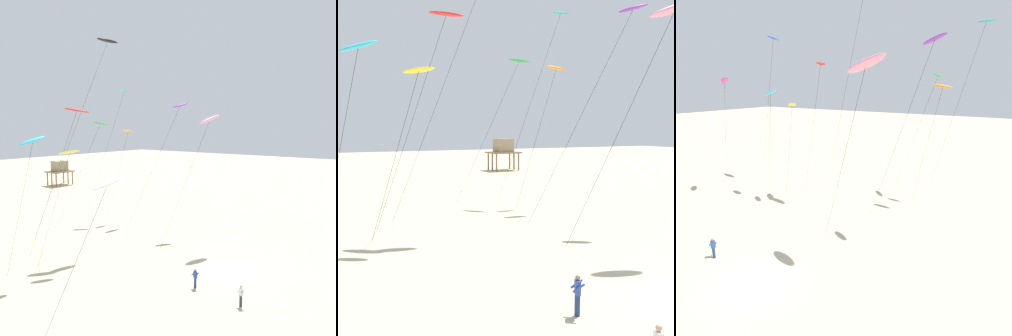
% 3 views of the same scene
% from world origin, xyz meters
% --- Properties ---
extents(kite_yellow, '(4.01, 2.39, 11.43)m').
position_xyz_m(kite_yellow, '(-8.07, 13.76, 10.95)').
color(kite_yellow, yellow).
rests_on(kite_yellow, ground).
extents(kite_orange, '(4.29, 2.22, 13.36)m').
position_xyz_m(kite_orange, '(6.26, 19.79, 12.90)').
color(kite_orange, orange).
rests_on(kite_orange, ground).
extents(kite_purple, '(7.99, 4.48, 16.86)m').
position_xyz_m(kite_purple, '(7.64, 11.74, 16.21)').
color(kite_purple, purple).
rests_on(kite_purple, ground).
extents(kite_green, '(6.55, 4.09, 14.55)m').
position_xyz_m(kite_green, '(4.45, 23.76, 13.94)').
color(kite_green, green).
rests_on(kite_green, ground).
extents(kite_teal, '(6.57, 3.44, 19.36)m').
position_xyz_m(kite_teal, '(8.90, 23.36, 18.58)').
color(kite_teal, teal).
rests_on(kite_teal, ground).
extents(kite_red, '(5.93, 3.67, 15.68)m').
position_xyz_m(kite_red, '(-5.60, 15.70, 15.20)').
color(kite_red, red).
rests_on(kite_red, ground).
extents(kite_cyan, '(3.62, 1.91, 12.91)m').
position_xyz_m(kite_cyan, '(-11.57, 14.19, 12.26)').
color(kite_cyan, '#33BFE0').
rests_on(kite_cyan, ground).
extents(kite_pink, '(7.22, 3.83, 15.30)m').
position_xyz_m(kite_pink, '(5.27, 5.77, 14.43)').
color(kite_pink, pink).
rests_on(kite_pink, ground).
extents(kite_flyer_nearest, '(0.68, 0.69, 1.67)m').
position_xyz_m(kite_flyer_nearest, '(-5.24, 0.73, 0.89)').
color(kite_flyer_nearest, navy).
rests_on(kite_flyer_nearest, ground).
extents(stilt_house, '(5.56, 4.49, 5.83)m').
position_xyz_m(stilt_house, '(17.74, 54.11, 4.17)').
color(stilt_house, '#846647').
rests_on(stilt_house, ground).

